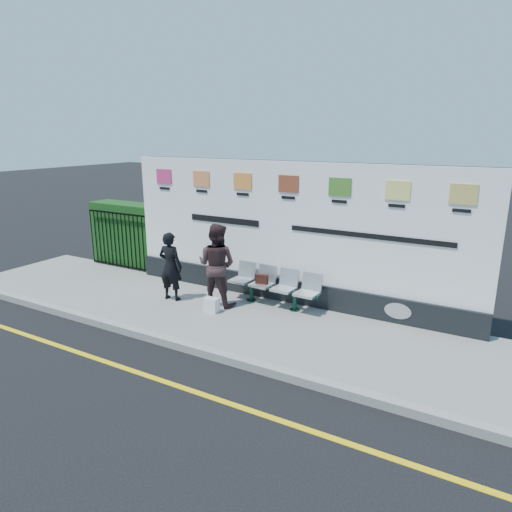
{
  "coord_description": "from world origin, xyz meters",
  "views": [
    {
      "loc": [
        4.56,
        -4.72,
        3.68
      ],
      "look_at": [
        0.12,
        3.09,
        1.25
      ],
      "focal_mm": 32.0,
      "sensor_mm": 36.0,
      "label": 1
    }
  ],
  "objects_px": {
    "woman_left": "(171,266)",
    "woman_right": "(217,265)",
    "billboard": "(289,243)",
    "bench": "(273,295)"
  },
  "relations": [
    {
      "from": "billboard",
      "to": "woman_right",
      "type": "distance_m",
      "value": 1.61
    },
    {
      "from": "woman_left",
      "to": "woman_right",
      "type": "distance_m",
      "value": 1.09
    },
    {
      "from": "billboard",
      "to": "bench",
      "type": "height_order",
      "value": "billboard"
    },
    {
      "from": "woman_left",
      "to": "billboard",
      "type": "bearing_deg",
      "value": -157.31
    },
    {
      "from": "bench",
      "to": "woman_right",
      "type": "bearing_deg",
      "value": -149.67
    },
    {
      "from": "billboard",
      "to": "woman_right",
      "type": "bearing_deg",
      "value": -140.28
    },
    {
      "from": "billboard",
      "to": "woman_left",
      "type": "bearing_deg",
      "value": -151.33
    },
    {
      "from": "woman_left",
      "to": "woman_right",
      "type": "height_order",
      "value": "woman_right"
    },
    {
      "from": "billboard",
      "to": "woman_left",
      "type": "relative_size",
      "value": 5.28
    },
    {
      "from": "bench",
      "to": "woman_right",
      "type": "relative_size",
      "value": 1.16
    }
  ]
}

